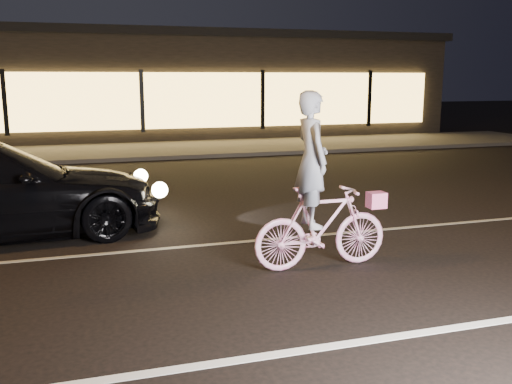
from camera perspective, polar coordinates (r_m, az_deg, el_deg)
name	(u,v)px	position (r m, az deg, el deg)	size (l,w,h in m)	color
ground	(284,289)	(6.75, 2.86, -9.63)	(90.00, 90.00, 0.00)	black
lane_stripe_near	(340,345)	(5.48, 8.42, -14.89)	(60.00, 0.12, 0.01)	silver
lane_stripe_far	(239,242)	(8.55, -1.75, -5.02)	(60.00, 0.10, 0.01)	gray
sidewalk	(150,150)	(19.18, -10.58, 4.12)	(30.00, 4.00, 0.12)	#383533
storefront	(131,84)	(24.97, -12.41, 10.49)	(25.40, 8.42, 4.20)	black
cyclist	(319,207)	(7.27, 6.31, -1.50)	(1.80, 0.62, 2.27)	#EB4D99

